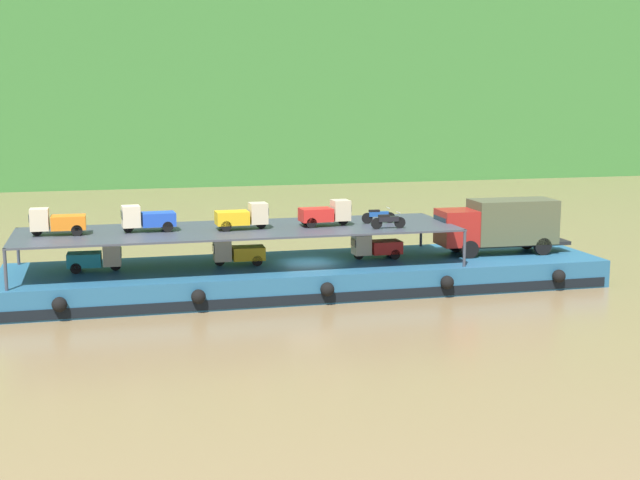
% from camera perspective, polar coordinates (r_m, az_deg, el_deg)
% --- Properties ---
extents(ground_plane, '(400.00, 400.00, 0.00)m').
position_cam_1_polar(ground_plane, '(47.23, -0.72, -3.26)').
color(ground_plane, olive).
extents(cargo_barge, '(32.37, 7.96, 1.50)m').
position_cam_1_polar(cargo_barge, '(47.04, -0.72, -2.38)').
color(cargo_barge, '#23567A').
rests_on(cargo_barge, ground).
extents(covered_lorry, '(7.90, 2.46, 3.10)m').
position_cam_1_polar(covered_lorry, '(50.28, 11.82, 1.03)').
color(covered_lorry, maroon).
rests_on(covered_lorry, cargo_barge).
extents(cargo_rack, '(23.17, 6.59, 2.00)m').
position_cam_1_polar(cargo_rack, '(45.86, -5.35, 0.68)').
color(cargo_rack, '#383D47').
rests_on(cargo_rack, cargo_barge).
extents(mini_truck_lower_stern, '(2.79, 1.28, 1.38)m').
position_cam_1_polar(mini_truck_lower_stern, '(45.92, -14.65, -1.16)').
color(mini_truck_lower_stern, teal).
rests_on(mini_truck_lower_stern, cargo_barge).
extents(mini_truck_lower_aft, '(2.76, 1.24, 1.38)m').
position_cam_1_polar(mini_truck_lower_aft, '(46.23, -5.46, -0.82)').
color(mini_truck_lower_aft, gold).
rests_on(mini_truck_lower_aft, cargo_barge).
extents(mini_truck_lower_mid, '(2.76, 1.23, 1.38)m').
position_cam_1_polar(mini_truck_lower_mid, '(47.92, 3.71, -0.42)').
color(mini_truck_lower_mid, red).
rests_on(mini_truck_lower_mid, cargo_barge).
extents(mini_truck_upper_stern, '(2.74, 1.20, 1.38)m').
position_cam_1_polar(mini_truck_upper_stern, '(45.45, -17.03, 1.18)').
color(mini_truck_upper_stern, orange).
rests_on(mini_truck_upper_stern, cargo_rack).
extents(mini_truck_upper_mid, '(2.79, 1.29, 1.38)m').
position_cam_1_polar(mini_truck_upper_mid, '(45.47, -11.36, 1.42)').
color(mini_truck_upper_mid, '#1E47B7').
rests_on(mini_truck_upper_mid, cargo_rack).
extents(mini_truck_upper_fore, '(2.76, 1.23, 1.38)m').
position_cam_1_polar(mini_truck_upper_fore, '(45.50, -5.15, 1.57)').
color(mini_truck_upper_fore, gold).
rests_on(mini_truck_upper_fore, cargo_rack).
extents(mini_truck_upper_bow, '(2.78, 1.27, 1.38)m').
position_cam_1_polar(mini_truck_upper_bow, '(46.52, 0.39, 1.79)').
color(mini_truck_upper_bow, red).
rests_on(mini_truck_upper_bow, cargo_rack).
extents(motorcycle_upper_port, '(1.90, 0.55, 0.87)m').
position_cam_1_polar(motorcycle_upper_port, '(45.69, 4.53, 1.29)').
color(motorcycle_upper_port, black).
rests_on(motorcycle_upper_port, cargo_rack).
extents(motorcycle_upper_centre, '(1.90, 0.55, 0.87)m').
position_cam_1_polar(motorcycle_upper_centre, '(47.58, 3.88, 1.63)').
color(motorcycle_upper_centre, black).
rests_on(motorcycle_upper_centre, cargo_rack).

